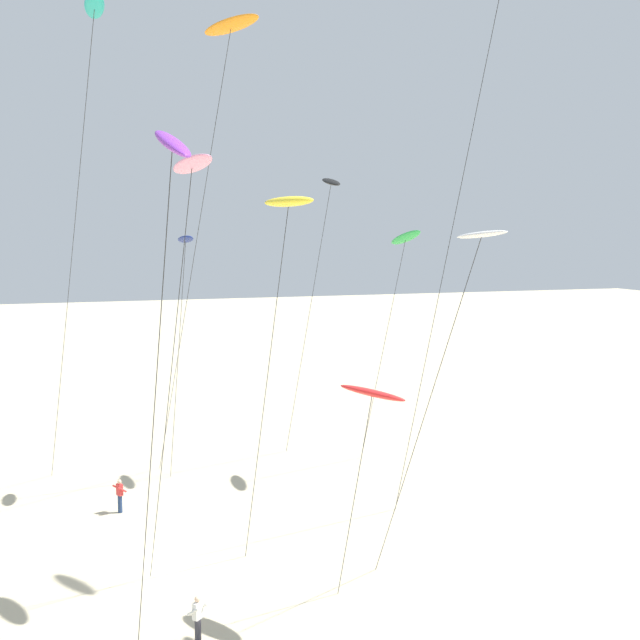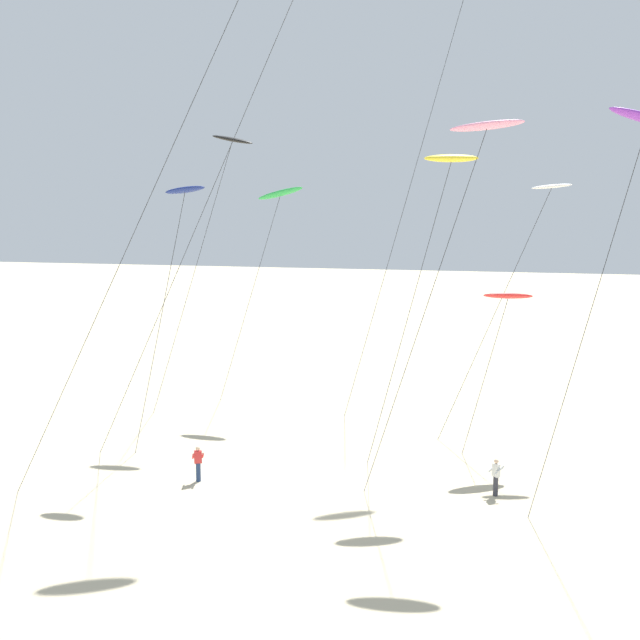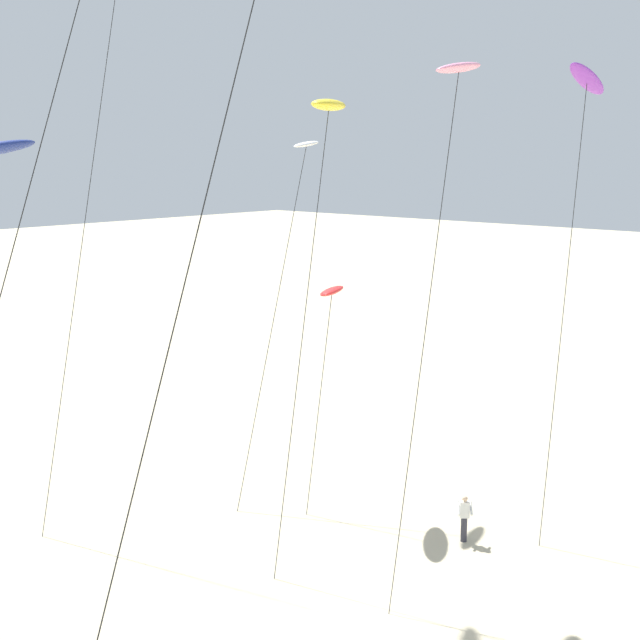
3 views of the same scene
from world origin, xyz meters
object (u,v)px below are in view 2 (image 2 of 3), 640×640
at_px(kite_green, 280,195).
at_px(kite_flyer_middle, 198,463).
at_px(kite_navy, 184,193).
at_px(kite_white, 550,191).
at_px(kite_red, 508,296).
at_px(kite_black, 231,143).
at_px(kite_pink, 486,128).
at_px(kite_flyer_nearest, 496,476).
at_px(kite_yellow, 451,160).

relative_size(kite_green, kite_flyer_middle, 8.46).
xyz_separation_m(kite_navy, kite_white, (17.41, 7.20, 0.15)).
height_order(kite_red, kite_white, kite_white).
relative_size(kite_black, kite_flyer_middle, 10.16).
bearing_deg(kite_navy, kite_pink, -7.03).
bearing_deg(kite_flyer_middle, kite_white, 35.67).
bearing_deg(kite_white, kite_pink, -107.17).
distance_m(kite_navy, kite_black, 8.79).
height_order(kite_black, kite_red, kite_black).
xyz_separation_m(kite_pink, kite_flyer_nearest, (0.86, -0.20, -14.94)).
distance_m(kite_black, kite_flyer_nearest, 24.65).
bearing_deg(kite_flyer_middle, kite_pink, 8.93).
distance_m(kite_yellow, kite_white, 7.11).
height_order(kite_pink, kite_red, kite_pink).
distance_m(kite_black, kite_green, 5.12).
bearing_deg(kite_black, kite_flyer_middle, -76.53).
bearing_deg(kite_black, kite_navy, -84.91).
bearing_deg(kite_red, kite_yellow, -141.25).
bearing_deg(kite_white, kite_navy, -157.54).
height_order(kite_black, kite_pink, kite_black).
distance_m(kite_green, kite_white, 17.07).
height_order(kite_yellow, kite_flyer_nearest, kite_yellow).
height_order(kite_red, kite_flyer_middle, kite_red).
xyz_separation_m(kite_white, kite_flyer_middle, (-15.28, -10.97, -12.53)).
height_order(kite_green, kite_red, kite_green).
xyz_separation_m(kite_black, kite_yellow, (13.54, -6.22, -1.61)).
bearing_deg(kite_navy, kite_flyer_nearest, -7.37).
bearing_deg(kite_green, kite_flyer_nearest, -43.95).
xyz_separation_m(kite_green, kite_white, (16.39, -4.75, 0.00)).
distance_m(kite_navy, kite_pink, 14.96).
height_order(kite_navy, kite_green, kite_green).
height_order(kite_pink, kite_flyer_middle, kite_pink).
bearing_deg(kite_flyer_middle, kite_green, 94.05).
bearing_deg(kite_yellow, kite_red, 38.75).
height_order(kite_green, kite_pink, kite_pink).
xyz_separation_m(kite_navy, kite_black, (-0.73, 8.18, 3.13)).
relative_size(kite_navy, kite_black, 0.81).
bearing_deg(kite_green, kite_red, -28.10).
height_order(kite_red, kite_flyer_nearest, kite_red).
xyz_separation_m(kite_yellow, kite_white, (4.60, 5.25, -1.37)).
bearing_deg(kite_yellow, kite_flyer_middle, -151.82).
xyz_separation_m(kite_black, kite_flyer_middle, (2.86, -11.94, -15.51)).
distance_m(kite_navy, kite_red, 16.92).
bearing_deg(kite_red, kite_pink, -98.99).
height_order(kite_flyer_nearest, kite_flyer_middle, same).
xyz_separation_m(kite_green, kite_red, (14.56, -7.77, -5.25)).
distance_m(kite_navy, kite_green, 11.99).
bearing_deg(kite_navy, kite_red, 15.01).
bearing_deg(kite_black, kite_pink, -33.01).
xyz_separation_m(kite_yellow, kite_red, (2.77, 2.22, -6.63)).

